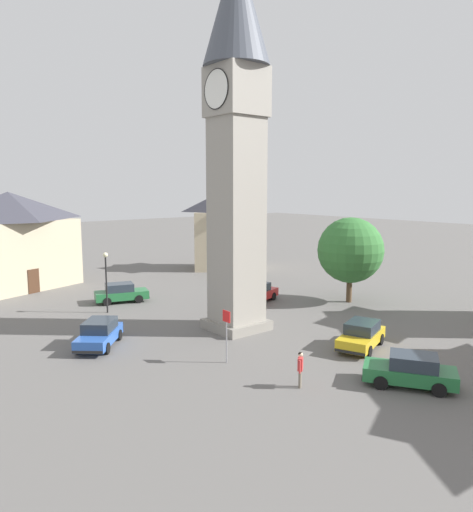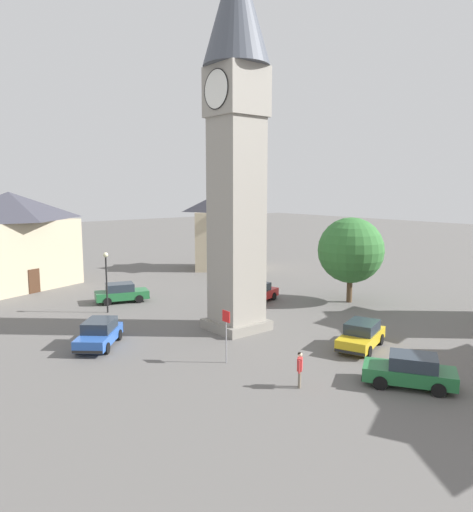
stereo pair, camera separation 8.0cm
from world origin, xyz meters
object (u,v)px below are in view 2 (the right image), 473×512
at_px(pedestrian, 300,366).
at_px(car_black_far, 361,335).
at_px(building_corner_back, 223,230).
at_px(car_red_corner, 410,371).
at_px(car_silver_kerb, 257,293).
at_px(road_sign, 226,328).
at_px(car_blue_kerb, 99,333).
at_px(lamp_post, 106,272).
at_px(building_shop_left, 11,240).
at_px(clock_tower, 237,109).
at_px(tree, 351,250).
at_px(car_white_side, 121,293).

bearing_deg(pedestrian, car_black_far, 103.37).
bearing_deg(building_corner_back, car_red_corner, -22.77).
relative_size(car_silver_kerb, car_black_far, 1.00).
xyz_separation_m(building_corner_back, road_sign, (23.65, -17.89, -2.50)).
bearing_deg(road_sign, car_blue_kerb, -148.76).
height_order(lamp_post, road_sign, lamp_post).
distance_m(car_red_corner, lamp_post, 22.06).
xyz_separation_m(pedestrian, building_shop_left, (-31.12, -4.20, 3.43)).
bearing_deg(clock_tower, car_silver_kerb, 128.33).
bearing_deg(tree, pedestrian, -59.16).
xyz_separation_m(car_silver_kerb, lamp_post, (-4.45, -10.69, 2.27)).
relative_size(car_red_corner, road_sign, 1.57).
relative_size(car_blue_kerb, pedestrian, 2.49).
bearing_deg(building_shop_left, car_red_corner, 13.52).
relative_size(clock_tower, car_black_far, 5.29).
xyz_separation_m(car_white_side, tree, (11.45, 14.16, 3.42)).
xyz_separation_m(car_red_corner, building_shop_left, (-34.25, -8.24, 3.68)).
distance_m(car_black_far, building_shop_left, 31.69).
bearing_deg(car_silver_kerb, car_white_side, -128.93).
xyz_separation_m(car_silver_kerb, building_shop_left, (-17.37, -13.75, 3.68)).
relative_size(pedestrian, tree, 0.25).
xyz_separation_m(clock_tower, car_silver_kerb, (-4.69, 5.93, -13.06)).
relative_size(building_shop_left, lamp_post, 2.87).
bearing_deg(car_blue_kerb, car_silver_kerb, 99.58).
distance_m(pedestrian, building_corner_back, 33.28).
bearing_deg(road_sign, building_shop_left, -172.41).
bearing_deg(lamp_post, building_shop_left, -166.68).
distance_m(car_silver_kerb, car_black_far, 12.46).
height_order(car_blue_kerb, pedestrian, pedestrian).
xyz_separation_m(tree, lamp_post, (-9.08, -16.41, -1.15)).
distance_m(car_blue_kerb, car_red_corner, 16.92).
height_order(car_red_corner, car_white_side, same).
relative_size(pedestrian, road_sign, 0.60).
distance_m(building_corner_back, lamp_post, 20.99).
bearing_deg(road_sign, lamp_post, -178.00).
bearing_deg(pedestrian, clock_tower, 158.26).
bearing_deg(road_sign, pedestrian, 8.24).
distance_m(car_white_side, road_sign, 16.07).
xyz_separation_m(car_red_corner, road_sign, (-7.76, -4.70, 1.14)).
distance_m(car_black_far, lamp_post, 18.51).
height_order(car_silver_kerb, car_white_side, same).
relative_size(car_silver_kerb, lamp_post, 1.00).
relative_size(car_red_corner, car_white_side, 0.99).
bearing_deg(car_blue_kerb, pedestrian, 22.69).
bearing_deg(pedestrian, car_red_corner, 52.20).
xyz_separation_m(car_silver_kerb, tree, (4.63, 5.72, 3.42)).
xyz_separation_m(car_blue_kerb, car_silver_kerb, (-2.41, 14.28, 0.00)).
bearing_deg(clock_tower, building_corner_back, 144.71).
bearing_deg(car_black_far, clock_tower, -157.23).
height_order(car_black_far, tree, tree).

